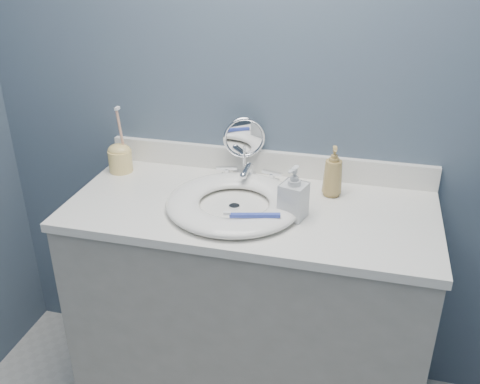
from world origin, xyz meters
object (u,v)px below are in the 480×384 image
(makeup_mirror, at_px, (244,144))
(soap_bottle_amber, at_px, (333,171))
(toothbrush_holder, at_px, (120,157))
(soap_bottle_clear, at_px, (294,192))

(makeup_mirror, xyz_separation_m, soap_bottle_amber, (0.33, -0.08, -0.04))
(makeup_mirror, height_order, soap_bottle_amber, makeup_mirror)
(makeup_mirror, bearing_deg, toothbrush_holder, 168.85)
(makeup_mirror, relative_size, toothbrush_holder, 0.90)
(makeup_mirror, height_order, soap_bottle_clear, makeup_mirror)
(soap_bottle_amber, relative_size, soap_bottle_clear, 1.02)
(soap_bottle_amber, distance_m, toothbrush_holder, 0.79)
(toothbrush_holder, bearing_deg, soap_bottle_amber, -0.38)
(makeup_mirror, xyz_separation_m, toothbrush_holder, (-0.46, -0.07, -0.07))
(soap_bottle_clear, bearing_deg, toothbrush_holder, -179.38)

